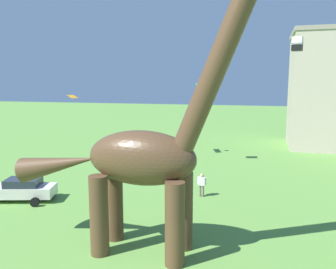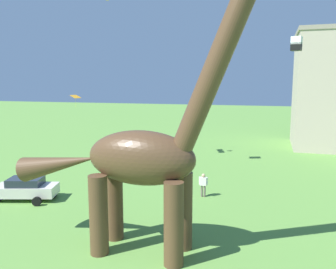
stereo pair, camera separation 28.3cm
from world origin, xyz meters
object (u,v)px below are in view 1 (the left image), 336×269
dinosaur_sculpture (140,158)px  kite_drifting (297,44)px  kite_trailing (203,85)px  kite_far_right (73,97)px  parked_sedan_left (24,189)px  person_strolling_adult (202,183)px

dinosaur_sculpture → kite_drifting: bearing=-8.1°
kite_trailing → kite_far_right: (-10.81, -5.89, -1.02)m
dinosaur_sculpture → kite_far_right: dinosaur_sculpture is taller
kite_trailing → dinosaur_sculpture: bearing=-88.5°
kite_trailing → kite_drifting: 20.37m
parked_sedan_left → kite_far_right: (-0.87, 8.20, 6.09)m
parked_sedan_left → kite_drifting: kite_drifting is taller
parked_sedan_left → kite_drifting: (17.07, -4.91, 8.79)m
dinosaur_sculpture → kite_trailing: (-0.49, 18.69, 3.28)m
kite_trailing → kite_far_right: kite_trailing is taller
parked_sedan_left → kite_trailing: (9.94, 14.10, 7.11)m
person_strolling_adult → kite_drifting: bearing=-93.6°
kite_trailing → kite_far_right: size_ratio=1.39×
kite_far_right → kite_trailing: bearing=28.6°
dinosaur_sculpture → kite_trailing: size_ratio=7.98×
dinosaur_sculpture → kite_trailing: bearing=86.1°
parked_sedan_left → person_strolling_adult: (11.79, 4.19, 0.23)m
kite_drifting → kite_trailing: bearing=110.6°
person_strolling_adult → kite_far_right: (-12.66, 4.01, 5.86)m
dinosaur_sculpture → person_strolling_adult: (1.36, 8.79, -3.60)m
dinosaur_sculpture → person_strolling_adult: 9.59m
kite_drifting → person_strolling_adult: bearing=120.1°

